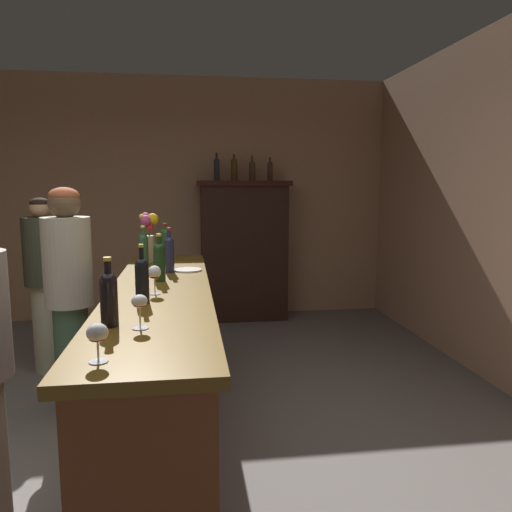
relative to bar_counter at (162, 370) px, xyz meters
The scene contains 21 objects.
floor 0.68m from the bar_counter, 136.81° to the right, with size 9.09×9.09×0.00m, color slate.
wall_back 3.40m from the bar_counter, 95.75° to the left, with size 6.00×0.12×2.90m, color tan.
bar_counter is the anchor object (origin of this frame).
display_cabinet 3.08m from the bar_counter, 74.12° to the left, with size 1.10×0.44×1.67m.
wine_bottle_syrah 0.72m from the bar_counter, 101.41° to the right, with size 0.07×0.07×0.31m.
wine_bottle_chardonnay 1.15m from the bar_counter, 100.26° to the left, with size 0.07×0.07×0.30m.
wine_bottle_malbec 1.01m from the bar_counter, 102.83° to the right, with size 0.08×0.08×0.30m.
wine_bottle_merlot 0.68m from the bar_counter, 93.02° to the left, with size 0.07×0.07×0.30m.
wine_bottle_riesling 1.36m from the bar_counter, 90.77° to the left, with size 0.08×0.08×0.30m.
wine_bottle_rose 0.86m from the bar_counter, 86.02° to the left, with size 0.07×0.07×0.32m.
wine_glass_front 1.36m from the bar_counter, 96.87° to the right, with size 0.07×0.07×0.14m.
wine_glass_mid 1.02m from the bar_counter, 92.78° to the right, with size 0.07×0.07×0.15m.
wine_glass_rear 0.63m from the bar_counter, 98.17° to the right, with size 0.07×0.07×0.16m.
flower_arrangement 1.31m from the bar_counter, 97.54° to the left, with size 0.15×0.15×0.39m.
cheese_plate 0.81m from the bar_counter, 74.94° to the left, with size 0.20×0.20×0.01m, color white.
display_bottle_left 3.26m from the bar_counter, 79.95° to the left, with size 0.07×0.07×0.34m.
display_bottle_midleft 3.30m from the bar_counter, 76.15° to the left, with size 0.08×0.08×0.32m.
display_bottle_center 3.34m from the bar_counter, 72.31° to the left, with size 0.08×0.08×0.30m.
display_bottle_midright 3.41m from the bar_counter, 68.62° to the left, with size 0.07×0.07×0.29m.
patron_in_grey 0.92m from the bar_counter, 140.46° to the left, with size 0.32×0.32×1.60m.
patron_in_navy 1.84m from the bar_counter, 125.82° to the left, with size 0.32×0.32×1.51m.
Camera 1 is at (0.49, -2.61, 1.61)m, focal length 34.69 mm.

